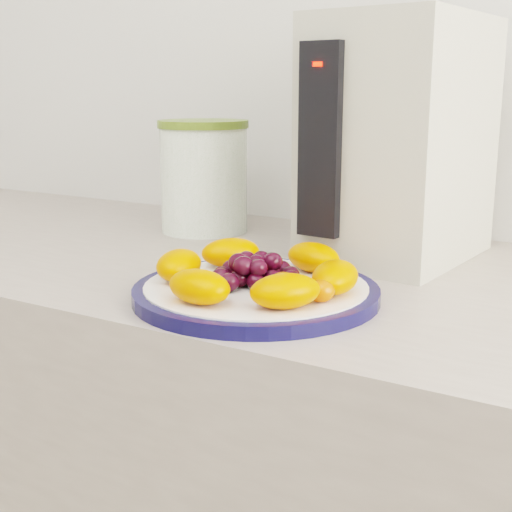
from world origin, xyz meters
The scene contains 8 objects.
plate_rim centered at (0.04, 1.04, 0.91)m, with size 0.28×0.28×0.01m, color #0E0F3D.
plate_face centered at (0.04, 1.04, 0.91)m, with size 0.25×0.25×0.02m, color white.
canister centered at (-0.23, 1.33, 0.98)m, with size 0.14×0.14×0.17m, color #417324.
canister_lid centered at (-0.23, 1.33, 1.07)m, with size 0.15×0.15×0.01m, color olive.
appliance_body centered at (0.10, 1.32, 1.06)m, with size 0.18×0.26×0.32m, color #BAB7A3.
appliance_panel centered at (0.04, 1.19, 1.07)m, with size 0.06×0.02×0.24m, color black.
appliance_led centered at (0.04, 1.18, 1.16)m, with size 0.01×0.01×0.01m, color #FF0C05.
fruit_plate centered at (0.05, 1.04, 0.93)m, with size 0.24×0.24×0.04m.
Camera 1 is at (0.44, 0.39, 1.13)m, focal length 50.00 mm.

